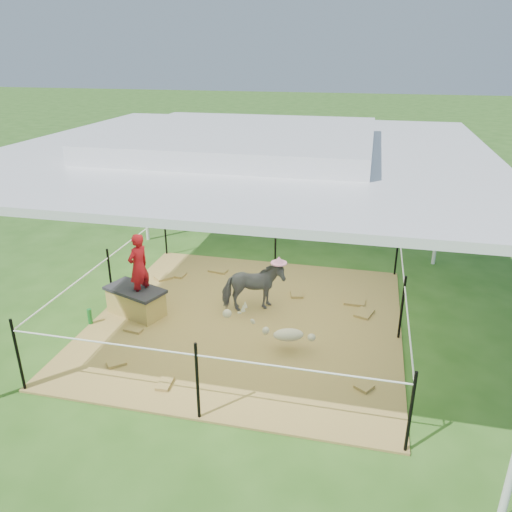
% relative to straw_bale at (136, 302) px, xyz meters
% --- Properties ---
extents(ground, '(90.00, 90.00, 0.00)m').
position_rel_straw_bale_xyz_m(ground, '(1.74, 0.19, -0.22)').
color(ground, '#2D5919').
rests_on(ground, ground).
extents(hay_patch, '(4.60, 4.60, 0.03)m').
position_rel_straw_bale_xyz_m(hay_patch, '(1.74, 0.19, -0.21)').
color(hay_patch, brown).
rests_on(hay_patch, ground).
extents(canopy_tent, '(6.30, 6.30, 2.90)m').
position_rel_straw_bale_xyz_m(canopy_tent, '(1.74, 0.19, 2.47)').
color(canopy_tent, silver).
rests_on(canopy_tent, ground).
extents(rope_fence, '(4.54, 4.54, 1.00)m').
position_rel_straw_bale_xyz_m(rope_fence, '(1.74, 0.19, 0.42)').
color(rope_fence, black).
rests_on(rope_fence, ground).
extents(straw_bale, '(0.97, 0.71, 0.39)m').
position_rel_straw_bale_xyz_m(straw_bale, '(0.00, 0.00, 0.00)').
color(straw_bale, '#B29540').
rests_on(straw_bale, hay_patch).
extents(dark_cloth, '(1.04, 0.78, 0.05)m').
position_rel_straw_bale_xyz_m(dark_cloth, '(0.00, -0.00, 0.22)').
color(dark_cloth, black).
rests_on(dark_cloth, straw_bale).
extents(woman, '(0.37, 0.44, 1.05)m').
position_rel_straw_bale_xyz_m(woman, '(0.10, -0.00, 0.72)').
color(woman, '#A20F18').
rests_on(woman, straw_bale).
extents(green_bottle, '(0.09, 0.09, 0.24)m').
position_rel_straw_bale_xyz_m(green_bottle, '(-0.55, -0.45, -0.07)').
color(green_bottle, '#186D26').
rests_on(green_bottle, hay_patch).
extents(pony, '(1.05, 0.78, 0.81)m').
position_rel_straw_bale_xyz_m(pony, '(1.75, 0.52, 0.21)').
color(pony, '#46464A').
rests_on(pony, hay_patch).
extents(pink_hat, '(0.25, 0.25, 0.12)m').
position_rel_straw_bale_xyz_m(pink_hat, '(1.75, 0.52, 0.67)').
color(pink_hat, '#FF93CC').
rests_on(pink_hat, pony).
extents(foal, '(1.13, 0.82, 0.56)m').
position_rel_straw_bale_xyz_m(foal, '(2.49, -0.50, 0.09)').
color(foal, '#C1B38D').
rests_on(foal, hay_patch).
extents(trash_barrel, '(0.82, 0.82, 1.01)m').
position_rel_straw_bale_xyz_m(trash_barrel, '(5.83, 6.83, 0.28)').
color(trash_barrel, blue).
rests_on(trash_barrel, ground).
extents(picnic_table_near, '(2.26, 1.91, 0.81)m').
position_rel_straw_bale_xyz_m(picnic_table_near, '(3.04, 8.79, 0.18)').
color(picnic_table_near, '#59321E').
rests_on(picnic_table_near, ground).
extents(distant_person, '(0.73, 0.66, 1.22)m').
position_rel_straw_bale_xyz_m(distant_person, '(4.03, 8.21, 0.39)').
color(distant_person, blue).
rests_on(distant_person, ground).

